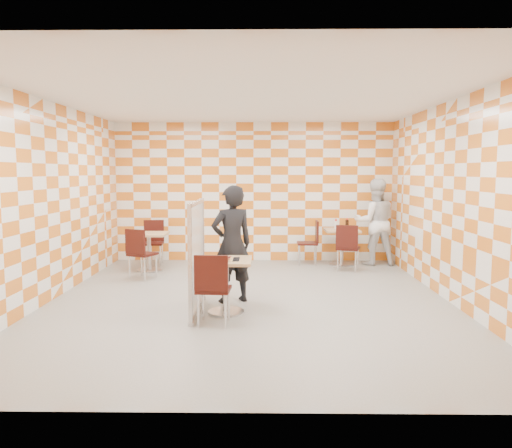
{
  "coord_description": "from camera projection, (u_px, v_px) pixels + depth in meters",
  "views": [
    {
      "loc": [
        0.21,
        -7.35,
        1.94
      ],
      "look_at": [
        0.1,
        0.2,
        1.15
      ],
      "focal_mm": 35.0,
      "sensor_mm": 36.0,
      "label": 1
    }
  ],
  "objects": [
    {
      "name": "main_table",
      "position": [
        226.0,
        277.0,
        6.84
      ],
      "size": [
        0.7,
        0.7,
        0.75
      ],
      "color": "tan",
      "rests_on": "ground"
    },
    {
      "name": "chair_empty_near",
      "position": [
        139.0,
        250.0,
        8.97
      ],
      "size": [
        0.56,
        0.57,
        0.92
      ],
      "color": "#340E0A",
      "rests_on": "ground"
    },
    {
      "name": "chair_second_side",
      "position": [
        312.0,
        239.0,
        10.43
      ],
      "size": [
        0.44,
        0.43,
        0.92
      ],
      "color": "#340E0A",
      "rests_on": "ground"
    },
    {
      "name": "soda_bottle",
      "position": [
        347.0,
        224.0,
        10.35
      ],
      "size": [
        0.07,
        0.07,
        0.23
      ],
      "color": "black",
      "rests_on": "second_table"
    },
    {
      "name": "second_table",
      "position": [
        342.0,
        241.0,
        10.38
      ],
      "size": [
        0.7,
        0.7,
        0.75
      ],
      "color": "tan",
      "rests_on": "ground"
    },
    {
      "name": "chair_second_front",
      "position": [
        348.0,
        244.0,
        9.66
      ],
      "size": [
        0.53,
        0.54,
        0.92
      ],
      "color": "#340E0A",
      "rests_on": "ground"
    },
    {
      "name": "pizza_on_foil",
      "position": [
        226.0,
        258.0,
        6.79
      ],
      "size": [
        0.4,
        0.4,
        0.04
      ],
      "color": "silver",
      "rests_on": "main_table"
    },
    {
      "name": "room_shell",
      "position": [
        250.0,
        200.0,
        7.9
      ],
      "size": [
        7.0,
        7.0,
        7.0
      ],
      "color": "gray",
      "rests_on": "ground"
    },
    {
      "name": "sport_bottle",
      "position": [
        336.0,
        224.0,
        10.48
      ],
      "size": [
        0.06,
        0.06,
        0.2
      ],
      "color": "white",
      "rests_on": "second_table"
    },
    {
      "name": "partition",
      "position": [
        197.0,
        256.0,
        6.86
      ],
      "size": [
        0.08,
        1.38,
        1.55
      ],
      "color": "white",
      "rests_on": "ground"
    },
    {
      "name": "chair_main_front",
      "position": [
        213.0,
        284.0,
        6.24
      ],
      "size": [
        0.44,
        0.45,
        0.92
      ],
      "color": "#340E0A",
      "rests_on": "ground"
    },
    {
      "name": "man_dark",
      "position": [
        232.0,
        244.0,
        7.4
      ],
      "size": [
        0.75,
        0.64,
        1.75
      ],
      "primitive_type": "imported",
      "rotation": [
        0.0,
        0.0,
        3.57
      ],
      "color": "black",
      "rests_on": "ground"
    },
    {
      "name": "empty_table",
      "position": [
        149.0,
        245.0,
        9.77
      ],
      "size": [
        0.7,
        0.7,
        0.75
      ],
      "color": "tan",
      "rests_on": "ground"
    },
    {
      "name": "chair_empty_far",
      "position": [
        153.0,
        238.0,
        10.5
      ],
      "size": [
        0.45,
        0.46,
        0.92
      ],
      "color": "#340E0A",
      "rests_on": "ground"
    },
    {
      "name": "man_white",
      "position": [
        375.0,
        222.0,
        10.42
      ],
      "size": [
        0.89,
        0.7,
        1.8
      ],
      "primitive_type": "imported",
      "rotation": [
        0.0,
        0.0,
        3.16
      ],
      "color": "white",
      "rests_on": "ground"
    }
  ]
}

